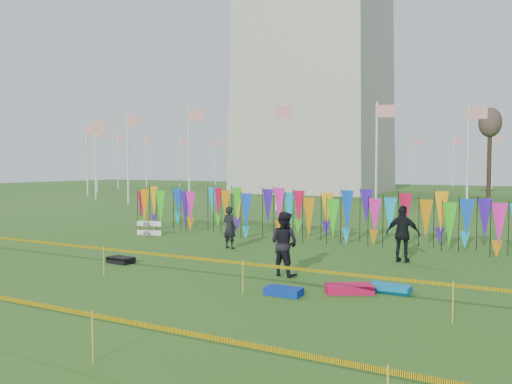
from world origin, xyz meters
The scene contains 12 objects.
ground centered at (0.00, 0.00, 0.00)m, with size 160.00×160.00×0.00m, color #275317.
flagpole_ring centered at (-14.00, 48.00, 4.00)m, with size 57.40×56.16×8.00m.
banner_row centered at (0.28, 8.11, 1.28)m, with size 18.64×0.64×2.16m.
caution_tape_near centered at (-0.22, -1.48, 0.78)m, with size 26.00×0.02×0.90m.
box_kite centered at (-6.41, 6.00, 0.35)m, with size 0.64×0.64×0.70m.
person_left centered at (-1.07, 4.59, 0.86)m, with size 0.63×0.46×1.72m, color black.
person_mid centered at (2.95, 1.08, 0.98)m, with size 0.95×0.59×1.96m, color black.
person_right centered at (5.73, 4.90, 0.99)m, with size 1.16×0.66×1.98m, color black.
kite_bag_blue centered at (3.92, -1.04, 0.10)m, with size 0.95×0.50×0.20m, color #0A2FA8.
kite_bag_red centered at (5.35, -0.04, 0.11)m, with size 1.23×0.56×0.22m, color #D40E45.
kite_bag_black centered at (-2.83, 0.23, 0.11)m, with size 0.91×0.53×0.21m, color black.
kite_bag_teal centered at (6.28, 0.53, 0.10)m, with size 1.06×0.51×0.20m, color #0D80BD.
Camera 1 is at (9.22, -12.65, 3.34)m, focal length 35.00 mm.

